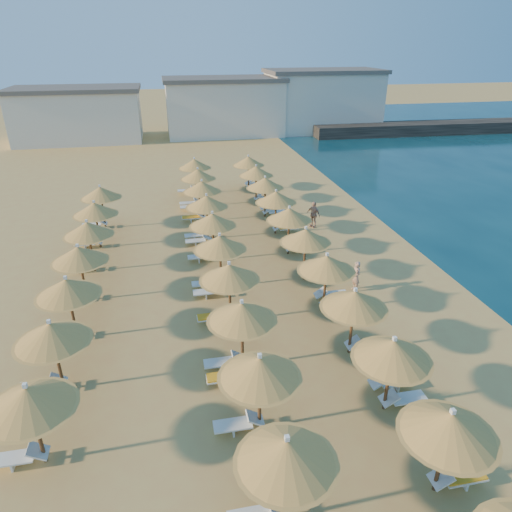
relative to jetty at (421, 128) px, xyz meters
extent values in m
plane|color=tan|center=(-29.78, -40.38, -0.75)|extent=(220.00, 220.00, 0.00)
cube|color=black|center=(0.00, 0.00, 0.00)|extent=(30.11, 4.89, 1.50)
cube|color=silver|center=(-44.79, 4.18, 2.25)|extent=(15.00, 8.00, 6.00)
cube|color=#59514C|center=(-44.79, 4.18, 5.50)|extent=(15.60, 8.48, 0.50)
cube|color=silver|center=(-26.34, 4.94, 2.65)|extent=(15.00, 8.00, 6.80)
cube|color=#59514C|center=(-26.34, 4.94, 6.30)|extent=(15.60, 8.48, 0.50)
cube|color=silver|center=(-12.52, 5.22, 3.05)|extent=(15.00, 8.00, 7.60)
cube|color=#59514C|center=(-12.52, 5.22, 7.10)|extent=(15.60, 8.48, 0.50)
cylinder|color=brown|center=(-27.80, -50.16, 0.46)|extent=(0.12, 0.12, 2.42)
cone|color=#AA7531|center=(-27.80, -50.16, 1.80)|extent=(2.52, 2.52, 0.76)
cone|color=#AA7531|center=(-27.80, -50.16, 1.48)|extent=(2.72, 2.72, 0.12)
cube|color=white|center=(-27.80, -50.16, 2.25)|extent=(0.12, 0.12, 0.14)
cylinder|color=brown|center=(-27.80, -46.88, 0.46)|extent=(0.12, 0.12, 2.42)
cone|color=#AA7531|center=(-27.80, -46.88, 1.80)|extent=(2.52, 2.52, 0.76)
cone|color=#AA7531|center=(-27.80, -46.88, 1.48)|extent=(2.72, 2.72, 0.12)
cube|color=white|center=(-27.80, -46.88, 2.25)|extent=(0.12, 0.12, 0.14)
cylinder|color=brown|center=(-27.80, -43.61, 0.46)|extent=(0.12, 0.12, 2.42)
cone|color=#AA7531|center=(-27.80, -43.61, 1.80)|extent=(2.52, 2.52, 0.76)
cone|color=#AA7531|center=(-27.80, -43.61, 1.48)|extent=(2.72, 2.72, 0.12)
cube|color=white|center=(-27.80, -43.61, 2.25)|extent=(0.12, 0.12, 0.14)
cylinder|color=brown|center=(-27.80, -40.33, 0.46)|extent=(0.12, 0.12, 2.42)
cone|color=#AA7531|center=(-27.80, -40.33, 1.80)|extent=(2.52, 2.52, 0.76)
cone|color=#AA7531|center=(-27.80, -40.33, 1.48)|extent=(2.72, 2.72, 0.12)
cube|color=white|center=(-27.80, -40.33, 2.25)|extent=(0.12, 0.12, 0.14)
cylinder|color=brown|center=(-27.80, -37.06, 0.46)|extent=(0.12, 0.12, 2.42)
cone|color=#AA7531|center=(-27.80, -37.06, 1.80)|extent=(2.52, 2.52, 0.76)
cone|color=#AA7531|center=(-27.80, -37.06, 1.48)|extent=(2.72, 2.72, 0.12)
cube|color=white|center=(-27.80, -37.06, 2.25)|extent=(0.12, 0.12, 0.14)
cylinder|color=brown|center=(-27.80, -33.78, 0.46)|extent=(0.12, 0.12, 2.42)
cone|color=#AA7531|center=(-27.80, -33.78, 1.80)|extent=(2.52, 2.52, 0.76)
cone|color=#AA7531|center=(-27.80, -33.78, 1.48)|extent=(2.72, 2.72, 0.12)
cube|color=white|center=(-27.80, -33.78, 2.25)|extent=(0.12, 0.12, 0.14)
cylinder|color=brown|center=(-27.80, -30.51, 0.46)|extent=(0.12, 0.12, 2.42)
cone|color=#AA7531|center=(-27.80, -30.51, 1.80)|extent=(2.52, 2.52, 0.76)
cone|color=#AA7531|center=(-27.80, -30.51, 1.48)|extent=(2.72, 2.72, 0.12)
cube|color=white|center=(-27.80, -30.51, 2.25)|extent=(0.12, 0.12, 0.14)
cylinder|color=brown|center=(-27.80, -27.24, 0.46)|extent=(0.12, 0.12, 2.42)
cone|color=#AA7531|center=(-27.80, -27.24, 1.80)|extent=(2.52, 2.52, 0.76)
cone|color=#AA7531|center=(-27.80, -27.24, 1.48)|extent=(2.72, 2.72, 0.12)
cube|color=white|center=(-27.80, -27.24, 2.25)|extent=(0.12, 0.12, 0.14)
cylinder|color=brown|center=(-27.80, -23.96, 0.46)|extent=(0.12, 0.12, 2.42)
cone|color=#AA7531|center=(-27.80, -23.96, 1.80)|extent=(2.52, 2.52, 0.76)
cone|color=#AA7531|center=(-27.80, -23.96, 1.48)|extent=(2.72, 2.72, 0.12)
cube|color=white|center=(-27.80, -23.96, 2.25)|extent=(0.12, 0.12, 0.14)
cylinder|color=brown|center=(-27.80, -20.69, 0.46)|extent=(0.12, 0.12, 2.42)
cone|color=#AA7531|center=(-27.80, -20.69, 1.80)|extent=(2.52, 2.52, 0.76)
cone|color=#AA7531|center=(-27.80, -20.69, 1.48)|extent=(2.72, 2.72, 0.12)
cube|color=white|center=(-27.80, -20.69, 2.25)|extent=(0.12, 0.12, 0.14)
cylinder|color=brown|center=(-32.30, -50.16, 0.46)|extent=(0.12, 0.12, 2.42)
cone|color=#AA7531|center=(-32.30, -50.16, 1.80)|extent=(2.52, 2.52, 0.76)
cone|color=#AA7531|center=(-32.30, -50.16, 1.48)|extent=(2.72, 2.72, 0.12)
cube|color=white|center=(-32.30, -50.16, 2.25)|extent=(0.12, 0.12, 0.14)
cylinder|color=brown|center=(-32.30, -46.88, 0.46)|extent=(0.12, 0.12, 2.42)
cone|color=#AA7531|center=(-32.30, -46.88, 1.80)|extent=(2.52, 2.52, 0.76)
cone|color=#AA7531|center=(-32.30, -46.88, 1.48)|extent=(2.72, 2.72, 0.12)
cube|color=white|center=(-32.30, -46.88, 2.25)|extent=(0.12, 0.12, 0.14)
cylinder|color=brown|center=(-32.30, -43.61, 0.46)|extent=(0.12, 0.12, 2.42)
cone|color=#AA7531|center=(-32.30, -43.61, 1.80)|extent=(2.52, 2.52, 0.76)
cone|color=#AA7531|center=(-32.30, -43.61, 1.48)|extent=(2.72, 2.72, 0.12)
cube|color=white|center=(-32.30, -43.61, 2.25)|extent=(0.12, 0.12, 0.14)
cylinder|color=brown|center=(-32.30, -40.33, 0.46)|extent=(0.12, 0.12, 2.42)
cone|color=#AA7531|center=(-32.30, -40.33, 1.80)|extent=(2.52, 2.52, 0.76)
cone|color=#AA7531|center=(-32.30, -40.33, 1.48)|extent=(2.72, 2.72, 0.12)
cube|color=white|center=(-32.30, -40.33, 2.25)|extent=(0.12, 0.12, 0.14)
cylinder|color=brown|center=(-32.30, -37.06, 0.46)|extent=(0.12, 0.12, 2.42)
cone|color=#AA7531|center=(-32.30, -37.06, 1.80)|extent=(2.52, 2.52, 0.76)
cone|color=#AA7531|center=(-32.30, -37.06, 1.48)|extent=(2.72, 2.72, 0.12)
cube|color=white|center=(-32.30, -37.06, 2.25)|extent=(0.12, 0.12, 0.14)
cylinder|color=brown|center=(-32.30, -33.78, 0.46)|extent=(0.12, 0.12, 2.42)
cone|color=#AA7531|center=(-32.30, -33.78, 1.80)|extent=(2.52, 2.52, 0.76)
cone|color=#AA7531|center=(-32.30, -33.78, 1.48)|extent=(2.72, 2.72, 0.12)
cube|color=white|center=(-32.30, -33.78, 2.25)|extent=(0.12, 0.12, 0.14)
cylinder|color=brown|center=(-32.30, -30.51, 0.46)|extent=(0.12, 0.12, 2.42)
cone|color=#AA7531|center=(-32.30, -30.51, 1.80)|extent=(2.52, 2.52, 0.76)
cone|color=#AA7531|center=(-32.30, -30.51, 1.48)|extent=(2.72, 2.72, 0.12)
cube|color=white|center=(-32.30, -30.51, 2.25)|extent=(0.12, 0.12, 0.14)
cylinder|color=brown|center=(-32.30, -27.24, 0.46)|extent=(0.12, 0.12, 2.42)
cone|color=#AA7531|center=(-32.30, -27.24, 1.80)|extent=(2.52, 2.52, 0.76)
cone|color=#AA7531|center=(-32.30, -27.24, 1.48)|extent=(2.72, 2.72, 0.12)
cube|color=white|center=(-32.30, -27.24, 2.25)|extent=(0.12, 0.12, 0.14)
cylinder|color=brown|center=(-32.30, -23.96, 0.46)|extent=(0.12, 0.12, 2.42)
cone|color=#AA7531|center=(-32.30, -23.96, 1.80)|extent=(2.52, 2.52, 0.76)
cone|color=#AA7531|center=(-32.30, -23.96, 1.48)|extent=(2.72, 2.72, 0.12)
cube|color=white|center=(-32.30, -23.96, 2.25)|extent=(0.12, 0.12, 0.14)
cylinder|color=brown|center=(-32.30, -20.69, 0.46)|extent=(0.12, 0.12, 2.42)
cone|color=#AA7531|center=(-32.30, -20.69, 1.80)|extent=(2.52, 2.52, 0.76)
cone|color=#AA7531|center=(-32.30, -20.69, 1.48)|extent=(2.72, 2.72, 0.12)
cube|color=white|center=(-32.30, -20.69, 2.25)|extent=(0.12, 0.12, 0.14)
cylinder|color=brown|center=(-39.07, -46.88, 0.46)|extent=(0.12, 0.12, 2.42)
cone|color=#AA7531|center=(-39.07, -46.88, 1.80)|extent=(2.52, 2.52, 0.76)
cone|color=#AA7531|center=(-39.07, -46.88, 1.48)|extent=(2.72, 2.72, 0.12)
cube|color=white|center=(-39.07, -46.88, 2.25)|extent=(0.12, 0.12, 0.14)
cylinder|color=brown|center=(-39.07, -43.61, 0.46)|extent=(0.12, 0.12, 2.42)
cone|color=#AA7531|center=(-39.07, -43.61, 1.80)|extent=(2.52, 2.52, 0.76)
cone|color=#AA7531|center=(-39.07, -43.61, 1.48)|extent=(2.72, 2.72, 0.12)
cube|color=white|center=(-39.07, -43.61, 2.25)|extent=(0.12, 0.12, 0.14)
cylinder|color=brown|center=(-39.07, -40.33, 0.46)|extent=(0.12, 0.12, 2.42)
cone|color=#AA7531|center=(-39.07, -40.33, 1.80)|extent=(2.52, 2.52, 0.76)
cone|color=#AA7531|center=(-39.07, -40.33, 1.48)|extent=(2.72, 2.72, 0.12)
cube|color=white|center=(-39.07, -40.33, 2.25)|extent=(0.12, 0.12, 0.14)
cylinder|color=brown|center=(-39.07, -37.06, 0.46)|extent=(0.12, 0.12, 2.42)
cone|color=#AA7531|center=(-39.07, -37.06, 1.80)|extent=(2.52, 2.52, 0.76)
cone|color=#AA7531|center=(-39.07, -37.06, 1.48)|extent=(2.72, 2.72, 0.12)
cube|color=white|center=(-39.07, -37.06, 2.25)|extent=(0.12, 0.12, 0.14)
cylinder|color=brown|center=(-39.07, -33.78, 0.46)|extent=(0.12, 0.12, 2.42)
cone|color=#AA7531|center=(-39.07, -33.78, 1.80)|extent=(2.52, 2.52, 0.76)
cone|color=#AA7531|center=(-39.07, -33.78, 1.48)|extent=(2.72, 2.72, 0.12)
cube|color=white|center=(-39.07, -33.78, 2.25)|extent=(0.12, 0.12, 0.14)
cylinder|color=brown|center=(-39.07, -30.51, 0.46)|extent=(0.12, 0.12, 2.42)
cone|color=#AA7531|center=(-39.07, -30.51, 1.80)|extent=(2.52, 2.52, 0.76)
cone|color=#AA7531|center=(-39.07, -30.51, 1.48)|extent=(2.72, 2.72, 0.12)
cube|color=white|center=(-39.07, -30.51, 2.25)|extent=(0.12, 0.12, 0.14)
cylinder|color=brown|center=(-39.07, -27.24, 0.46)|extent=(0.12, 0.12, 2.42)
cone|color=#AA7531|center=(-39.07, -27.24, 1.80)|extent=(2.52, 2.52, 0.76)
cone|color=#AA7531|center=(-39.07, -27.24, 1.48)|extent=(2.72, 2.72, 0.12)
cube|color=white|center=(-39.07, -27.24, 2.25)|extent=(0.12, 0.12, 0.14)
cube|color=white|center=(-26.90, -50.16, -0.43)|extent=(1.28, 0.56, 0.06)
cube|color=white|center=(-26.90, -50.16, -0.59)|extent=(0.06, 0.50, 0.32)
cube|color=white|center=(-27.65, -50.16, -0.29)|extent=(0.58, 0.56, 0.40)
cube|color=#FBA41A|center=(-26.90, -50.16, -0.38)|extent=(1.23, 0.52, 0.05)
cube|color=white|center=(-32.44, -50.16, -0.29)|extent=(0.58, 0.56, 0.40)
cube|color=white|center=(-26.90, -46.88, -0.43)|extent=(1.28, 0.56, 0.06)
cube|color=white|center=(-26.90, -46.88, -0.59)|extent=(0.06, 0.50, 0.32)
cube|color=white|center=(-27.65, -46.88, -0.29)|extent=(0.58, 0.56, 0.40)
cube|color=white|center=(-26.90, -45.98, -0.43)|extent=(1.28, 0.56, 0.06)
cube|color=white|center=(-26.90, -45.98, -0.59)|extent=(0.06, 0.50, 0.32)
cube|color=white|center=(-27.65, -45.98, -0.29)|extent=(0.58, 0.56, 0.40)
cube|color=white|center=(-33.20, -46.88, -0.43)|extent=(1.28, 0.56, 0.06)
cube|color=white|center=(-33.20, -46.88, -0.59)|extent=(0.06, 0.50, 0.32)
cube|color=white|center=(-32.44, -46.88, -0.29)|extent=(0.58, 0.56, 0.40)
cube|color=white|center=(-26.90, -43.61, -0.43)|extent=(1.28, 0.56, 0.06)
cube|color=white|center=(-26.90, -43.61, -0.59)|extent=(0.06, 0.50, 0.32)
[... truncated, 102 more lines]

